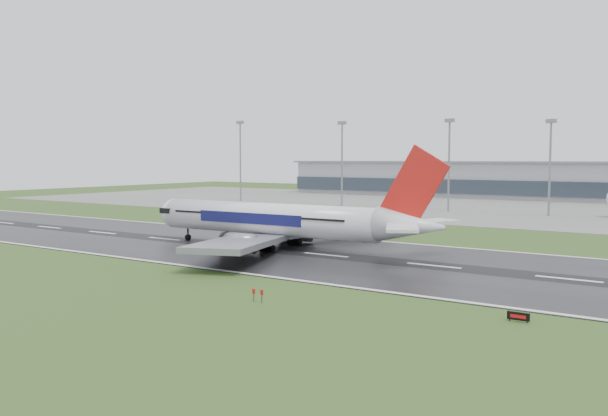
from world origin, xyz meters
The scene contains 10 objects.
ground centered at (0.00, 0.00, 0.00)m, with size 520.00×520.00×0.00m, color #2A471A.
runway centered at (0.00, 0.00, 0.05)m, with size 400.00×45.00×0.10m, color black.
apron centered at (0.00, 125.00, 0.04)m, with size 400.00×130.00×0.08m, color slate.
terminal centered at (0.00, 185.00, 7.50)m, with size 240.00×36.00×15.00m, color gray.
main_airliner centered at (-10.24, 2.19, 9.22)m, with size 61.78×58.84×18.24m, color white, non-canonical shape.
runway_sign centered at (40.43, -27.25, 0.52)m, with size 2.30×0.26×1.04m, color black, non-canonical shape.
floodmast_0 centered at (-101.80, 100.00, 15.24)m, with size 0.64×0.64×30.49m, color gray.
floodmast_1 centered at (-55.45, 100.00, 14.43)m, with size 0.64×0.64×28.86m, color gray.
floodmast_2 centered at (-15.94, 100.00, 14.20)m, with size 0.64×0.64×28.39m, color gray.
floodmast_3 centered at (14.83, 100.00, 13.60)m, with size 0.64×0.64×27.21m, color gray.
Camera 1 is at (57.73, -93.08, 16.92)m, focal length 37.29 mm.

